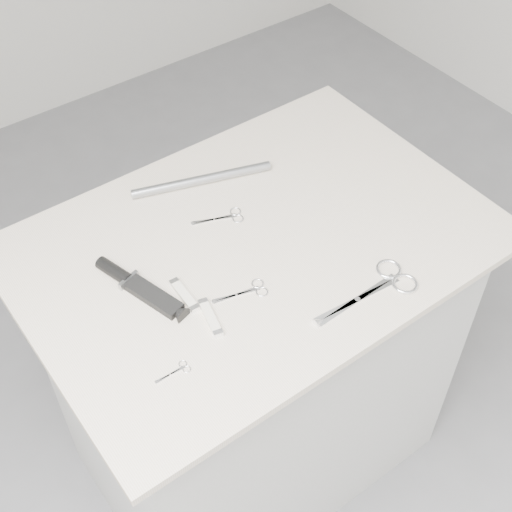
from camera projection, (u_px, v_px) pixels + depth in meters
ground at (256, 449)px, 2.20m from camera, size 4.00×4.00×0.01m
plinth at (255, 365)px, 1.86m from camera, size 0.90×0.60×0.90m
display_board at (255, 243)px, 1.53m from camera, size 1.00×0.70×0.02m
large_shears at (383, 285)px, 1.43m from camera, size 0.23×0.10×0.01m
embroidery_scissors_a at (249, 291)px, 1.42m from camera, size 0.11×0.06×0.00m
embroidery_scissors_b at (227, 217)px, 1.56m from camera, size 0.11×0.07×0.00m
tiny_scissors at (177, 371)px, 1.29m from camera, size 0.07×0.03×0.00m
sheathed_knife at (135, 285)px, 1.42m from camera, size 0.09×0.22×0.03m
pocket_knife_a at (184, 295)px, 1.41m from camera, size 0.02×0.09×0.01m
pocket_knife_b at (210, 317)px, 1.37m from camera, size 0.04×0.10×0.01m
metal_rail at (202, 180)px, 1.63m from camera, size 0.32×0.12×0.02m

